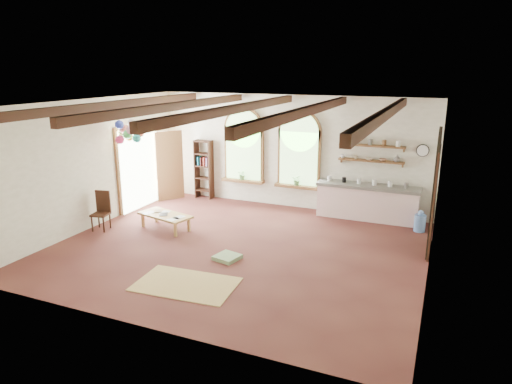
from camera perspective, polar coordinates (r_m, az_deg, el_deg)
The scene contains 27 objects.
floor at distance 10.34m, azimuth -2.26°, elevation -7.00°, with size 8.00×8.00×0.00m, color brown.
ceiling_beams at distance 9.60m, azimuth -2.46°, elevation 10.37°, with size 6.20×6.80×0.18m, color #311A0F, non-canonical shape.
window_left at distance 13.46m, azimuth -1.55°, elevation 5.52°, with size 1.30×0.28×2.20m.
window_right at distance 12.86m, azimuth 5.39°, elevation 4.99°, with size 1.30×0.28×2.20m.
left_doorway at distance 13.47m, azimuth -14.39°, elevation 2.96°, with size 0.10×1.90×2.50m, color brown.
right_doorway at distance 10.54m, azimuth 21.25°, elevation -1.31°, with size 0.10×1.30×2.40m, color black.
kitchen_counter at distance 12.47m, azimuth 13.73°, elevation -1.18°, with size 2.68×0.62×0.94m.
wall_shelf_lower at distance 12.39m, azimuth 14.18°, elevation 3.80°, with size 1.70×0.24×0.04m, color brown.
wall_shelf_upper at distance 12.32m, azimuth 14.30°, elevation 5.63°, with size 1.70×0.24×0.04m, color brown.
wall_clock at distance 12.28m, azimuth 20.12°, elevation 4.89°, with size 0.32×0.32×0.04m, color black.
bookshelf at distance 14.09m, azimuth -6.53°, elevation 2.83°, with size 0.53×0.32×1.80m.
coffee_table at distance 11.61m, azimuth -11.29°, elevation -2.95°, with size 1.49×0.95×0.39m.
side_chair at distance 12.01m, azimuth -18.77°, elevation -3.19°, with size 0.45×0.45×0.97m.
floor_mat at distance 8.80m, azimuth -8.74°, elevation -11.32°, with size 1.87×1.15×0.02m, color tan.
floor_cushion at distance 9.77m, azimuth -3.61°, elevation -8.14°, with size 0.48×0.48×0.08m, color gray.
water_jug_a at distance 11.98m, azimuth 19.81°, elevation -3.57°, with size 0.28×0.28×0.54m.
water_jug_b at distance 12.43m, azimuth 18.21°, elevation -2.58°, with size 0.32×0.32×0.62m.
balloon_cluster at distance 12.16m, azimuth -15.51°, elevation 7.33°, with size 0.84×0.84×1.14m.
table_book at distance 11.84m, azimuth -12.58°, elevation -2.36°, with size 0.17×0.25×0.02m, color olive.
tablet at distance 11.57m, azimuth -11.46°, elevation -2.75°, with size 0.19×0.27×0.01m, color black.
potted_plant_left at distance 13.52m, azimuth -1.71°, elevation 2.18°, with size 0.27×0.23×0.30m, color #598C4C.
potted_plant_right at distance 12.93m, azimuth 5.16°, elevation 1.50°, with size 0.27×0.23×0.30m, color #598C4C.
shelf_cup_a at distance 12.51m, azimuth 10.80°, elevation 4.43°, with size 0.12×0.10×0.10m, color white.
shelf_cup_b at distance 12.44m, azimuth 12.38°, elevation 4.27°, with size 0.10×0.10×0.09m, color beige.
shelf_bowl_a at distance 12.39m, azimuth 13.97°, elevation 4.04°, with size 0.22×0.22×0.05m, color beige.
shelf_bowl_b at distance 12.34m, azimuth 15.57°, elevation 3.90°, with size 0.20×0.20×0.06m, color #8C664C.
shelf_vase at distance 12.29m, azimuth 17.21°, elevation 4.04°, with size 0.18×0.18×0.19m, color slate.
Camera 1 is at (4.09, -8.65, 3.94)m, focal length 32.00 mm.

